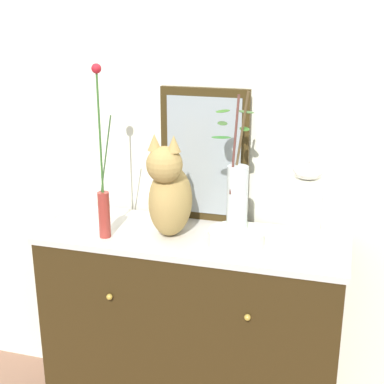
{
  "coord_description": "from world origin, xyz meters",
  "views": [
    {
      "loc": [
        0.56,
        -1.94,
        1.77
      ],
      "look_at": [
        0.0,
        0.0,
        1.08
      ],
      "focal_mm": 52.26,
      "sensor_mm": 36.0,
      "label": 1
    }
  ],
  "objects_px": {
    "cat_sitting": "(169,193)",
    "jar_lidded_porcelain": "(305,211)",
    "vase_slim_green": "(103,195)",
    "vase_glass_clear": "(237,194)",
    "bowl_porcelain": "(236,238)",
    "sideboard": "(192,335)",
    "mirror_leaning": "(204,156)"
  },
  "relations": [
    {
      "from": "vase_glass_clear",
      "to": "jar_lidded_porcelain",
      "type": "xyz_separation_m",
      "value": [
        0.25,
        -0.02,
        -0.03
      ]
    },
    {
      "from": "vase_slim_green",
      "to": "vase_glass_clear",
      "type": "relative_size",
      "value": 1.28
    },
    {
      "from": "cat_sitting",
      "to": "jar_lidded_porcelain",
      "type": "bearing_deg",
      "value": -4.3
    },
    {
      "from": "sideboard",
      "to": "jar_lidded_porcelain",
      "type": "bearing_deg",
      "value": -7.69
    },
    {
      "from": "cat_sitting",
      "to": "vase_slim_green",
      "type": "bearing_deg",
      "value": -160.35
    },
    {
      "from": "cat_sitting",
      "to": "vase_glass_clear",
      "type": "distance_m",
      "value": 0.27
    },
    {
      "from": "bowl_porcelain",
      "to": "vase_glass_clear",
      "type": "bearing_deg",
      "value": 141.95
    },
    {
      "from": "bowl_porcelain",
      "to": "vase_glass_clear",
      "type": "distance_m",
      "value": 0.18
    },
    {
      "from": "mirror_leaning",
      "to": "vase_glass_clear",
      "type": "bearing_deg",
      "value": -50.34
    },
    {
      "from": "vase_glass_clear",
      "to": "bowl_porcelain",
      "type": "bearing_deg",
      "value": -38.05
    },
    {
      "from": "vase_glass_clear",
      "to": "sideboard",
      "type": "bearing_deg",
      "value": 167.06
    },
    {
      "from": "mirror_leaning",
      "to": "jar_lidded_porcelain",
      "type": "relative_size",
      "value": 1.48
    },
    {
      "from": "vase_slim_green",
      "to": "jar_lidded_porcelain",
      "type": "height_order",
      "value": "vase_slim_green"
    },
    {
      "from": "vase_slim_green",
      "to": "bowl_porcelain",
      "type": "height_order",
      "value": "vase_slim_green"
    },
    {
      "from": "vase_glass_clear",
      "to": "mirror_leaning",
      "type": "bearing_deg",
      "value": 129.66
    },
    {
      "from": "cat_sitting",
      "to": "bowl_porcelain",
      "type": "bearing_deg",
      "value": -5.07
    },
    {
      "from": "sideboard",
      "to": "jar_lidded_porcelain",
      "type": "height_order",
      "value": "jar_lidded_porcelain"
    },
    {
      "from": "vase_slim_green",
      "to": "sideboard",
      "type": "bearing_deg",
      "value": 17.98
    },
    {
      "from": "vase_slim_green",
      "to": "bowl_porcelain",
      "type": "bearing_deg",
      "value": 6.85
    },
    {
      "from": "mirror_leaning",
      "to": "vase_slim_green",
      "type": "xyz_separation_m",
      "value": [
        -0.32,
        -0.29,
        -0.1
      ]
    },
    {
      "from": "mirror_leaning",
      "to": "jar_lidded_porcelain",
      "type": "height_order",
      "value": "mirror_leaning"
    },
    {
      "from": "bowl_porcelain",
      "to": "jar_lidded_porcelain",
      "type": "height_order",
      "value": "jar_lidded_porcelain"
    },
    {
      "from": "sideboard",
      "to": "cat_sitting",
      "type": "height_order",
      "value": "cat_sitting"
    },
    {
      "from": "sideboard",
      "to": "jar_lidded_porcelain",
      "type": "xyz_separation_m",
      "value": [
        0.43,
        -0.06,
        0.62
      ]
    },
    {
      "from": "mirror_leaning",
      "to": "vase_glass_clear",
      "type": "xyz_separation_m",
      "value": [
        0.19,
        -0.23,
        -0.07
      ]
    },
    {
      "from": "sideboard",
      "to": "bowl_porcelain",
      "type": "height_order",
      "value": "bowl_porcelain"
    },
    {
      "from": "cat_sitting",
      "to": "bowl_porcelain",
      "type": "relative_size",
      "value": 1.97
    },
    {
      "from": "sideboard",
      "to": "vase_glass_clear",
      "type": "distance_m",
      "value": 0.68
    },
    {
      "from": "jar_lidded_porcelain",
      "to": "vase_glass_clear",
      "type": "bearing_deg",
      "value": 176.24
    },
    {
      "from": "vase_glass_clear",
      "to": "cat_sitting",
      "type": "bearing_deg",
      "value": 175.19
    },
    {
      "from": "vase_glass_clear",
      "to": "vase_slim_green",
      "type": "bearing_deg",
      "value": -172.97
    },
    {
      "from": "mirror_leaning",
      "to": "bowl_porcelain",
      "type": "distance_m",
      "value": 0.38
    }
  ]
}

